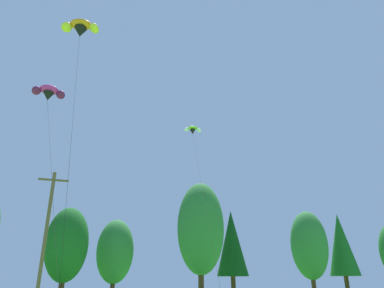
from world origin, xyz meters
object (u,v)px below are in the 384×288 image
object	(u,v)px
utility_pole	(45,236)
parafoil_kite_far_orange	(80,28)
parafoil_kite_mid_lime_white	(193,130)
parafoil_kite_high_magenta	(49,93)

from	to	relation	value
utility_pole	parafoil_kite_far_orange	distance (m)	16.50
utility_pole	parafoil_kite_far_orange	xyz separation A→B (m)	(0.60, -3.14, 16.19)
parafoil_kite_mid_lime_white	parafoil_kite_far_orange	xyz separation A→B (m)	(-14.08, -14.56, 1.16)
parafoil_kite_high_magenta	parafoil_kite_far_orange	world-z (taller)	parafoil_kite_far_orange
parafoil_kite_mid_lime_white	parafoil_kite_far_orange	distance (m)	20.29
parafoil_kite_high_magenta	parafoil_kite_far_orange	xyz separation A→B (m)	(2.01, -3.33, 4.55)
utility_pole	parafoil_kite_mid_lime_white	size ratio (longest dim) A/B	0.49
parafoil_kite_mid_lime_white	parafoil_kite_far_orange	world-z (taller)	parafoil_kite_far_orange
parafoil_kite_mid_lime_white	parafoil_kite_far_orange	size ratio (longest dim) A/B	0.99
parafoil_kite_high_magenta	utility_pole	bearing A→B (deg)	-7.65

